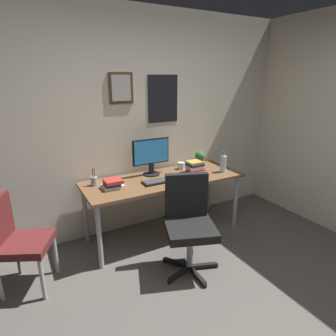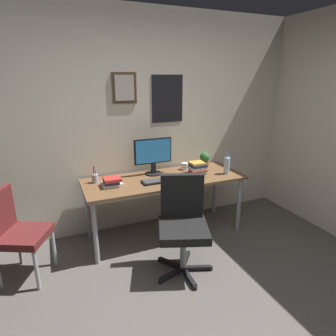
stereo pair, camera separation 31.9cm
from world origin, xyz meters
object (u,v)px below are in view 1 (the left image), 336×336
water_bottle (223,164)px  coffee_mug_near (181,166)px  monitor (151,155)px  computer_mouse (183,175)px  potted_plant (200,158)px  book_stack_right (195,167)px  pen_cup (94,181)px  book_stack_left (113,184)px  office_chair (189,219)px  side_chair (16,238)px  keyboard (161,181)px

water_bottle → coffee_mug_near: (-0.39, 0.35, -0.06)m
monitor → computer_mouse: size_ratio=4.18×
monitor → potted_plant: bearing=1.4°
coffee_mug_near → book_stack_right: (0.07, -0.20, 0.03)m
pen_cup → book_stack_right: bearing=-7.6°
water_bottle → book_stack_right: (-0.32, 0.14, -0.03)m
book_stack_left → book_stack_right: (1.04, 0.01, 0.03)m
office_chair → monitor: bearing=89.2°
office_chair → water_bottle: water_bottle is taller
potted_plant → pen_cup: (-1.41, -0.05, -0.05)m
potted_plant → pen_cup: 1.41m
book_stack_left → book_stack_right: bearing=0.7°
side_chair → potted_plant: 2.27m
computer_mouse → potted_plant: bearing=33.2°
office_chair → monitor: monitor is taller
side_chair → water_bottle: 2.34m
book_stack_left → book_stack_right: book_stack_right is taller
keyboard → computer_mouse: size_ratio=3.91×
monitor → computer_mouse: (0.29, -0.26, -0.22)m
computer_mouse → book_stack_left: size_ratio=0.51×
side_chair → pen_cup: (0.80, 0.35, 0.28)m
monitor → book_stack_right: (0.50, -0.19, -0.17)m
keyboard → book_stack_left: book_stack_left is taller
water_bottle → book_stack_left: 1.37m
keyboard → book_stack_right: 0.52m
office_chair → side_chair: size_ratio=1.09×
water_bottle → coffee_mug_near: 0.53m
water_bottle → book_stack_right: size_ratio=1.21×
keyboard → book_stack_left: size_ratio=2.01×
computer_mouse → water_bottle: 0.54m
pen_cup → book_stack_left: 0.23m
office_chair → side_chair: 1.56m
book_stack_left → coffee_mug_near: bearing=12.3°
potted_plant → book_stack_left: (-1.26, -0.22, -0.06)m
potted_plant → keyboard: bearing=-157.6°
side_chair → keyboard: 1.51m
water_bottle → book_stack_right: 0.35m
office_chair → keyboard: (0.00, 0.57, 0.21)m
pen_cup → book_stack_right: pen_cup is taller
monitor → book_stack_left: 0.61m
keyboard → pen_cup: pen_cup is taller
side_chair → computer_mouse: bearing=4.0°
pen_cup → side_chair: bearing=-156.1°
book_stack_left → book_stack_right: size_ratio=1.02×
office_chair → keyboard: 0.61m
keyboard → potted_plant: potted_plant is taller
computer_mouse → water_bottle: water_bottle is taller
office_chair → water_bottle: size_ratio=3.76×
keyboard → coffee_mug_near: (0.44, 0.29, 0.03)m
water_bottle → coffee_mug_near: bearing=138.4°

